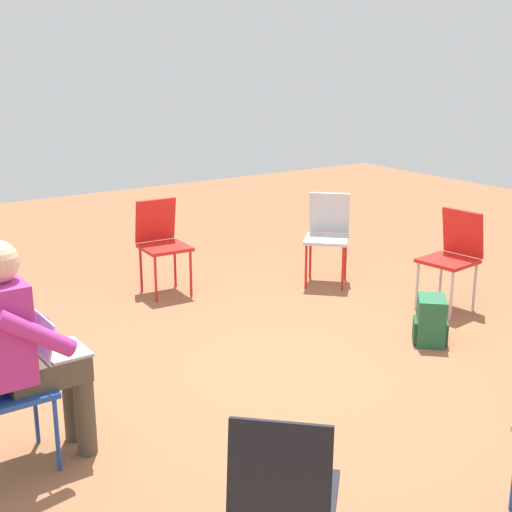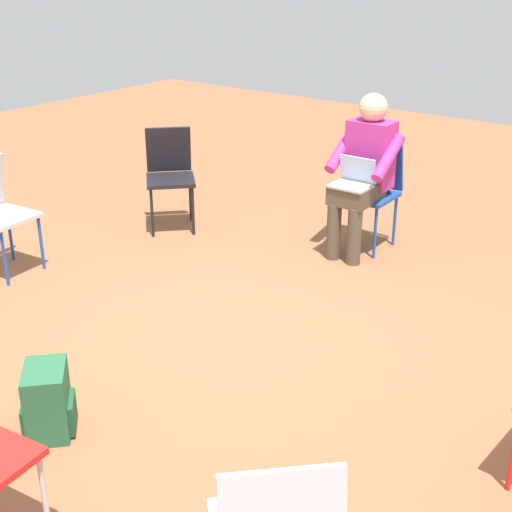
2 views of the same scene
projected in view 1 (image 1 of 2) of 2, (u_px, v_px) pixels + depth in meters
ground_plane at (298, 372)px, 4.90m from camera, size 14.00×14.00×0.00m
chair_southeast at (328, 231)px, 6.71m from camera, size 0.58×0.58×0.85m
chair_east at (161, 239)px, 6.43m from camera, size 0.46×0.42×0.85m
chair_south at (453, 253)px, 6.00m from camera, size 0.45×0.48×0.85m
chair_northwest at (283, 494)px, 2.71m from camera, size 0.58×0.58×0.85m
person_with_laptop at (24, 341)px, 3.65m from camera, size 0.50×0.53×1.24m
backpack_near_laptop_user at (431, 323)px, 5.36m from camera, size 0.34×0.34×0.36m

